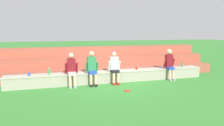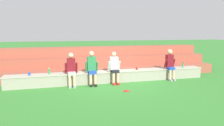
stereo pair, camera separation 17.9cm
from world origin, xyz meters
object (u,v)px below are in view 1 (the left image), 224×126
plastic_cup_middle (136,68)px  water_bottle_center_gap (49,72)px  person_left_of_center (92,67)px  plastic_cup_left_end (29,74)px  person_center (115,67)px  person_far_left (72,69)px  person_right_of_center (170,63)px  frisbee (127,91)px  water_bottle_mid_right (182,65)px

plastic_cup_middle → water_bottle_center_gap: bearing=-179.4°
person_left_of_center → plastic_cup_left_end: person_left_of_center is taller
person_center → plastic_cup_middle: 1.15m
water_bottle_center_gap → plastic_cup_left_end: bearing=-179.4°
person_far_left → person_right_of_center: 4.37m
plastic_cup_left_end → plastic_cup_middle: plastic_cup_left_end is taller
person_far_left → frisbee: (1.88, -1.25, -0.69)m
water_bottle_center_gap → person_left_of_center: bearing=-7.9°
person_far_left → person_left_of_center: (0.82, -0.01, 0.02)m
person_center → water_bottle_center_gap: (-2.62, 0.25, -0.09)m
person_center → person_right_of_center: (2.60, 0.00, 0.04)m
water_bottle_mid_right → water_bottle_center_gap: (-6.05, 0.02, -0.00)m
plastic_cup_left_end → person_right_of_center: bearing=-2.3°
water_bottle_mid_right → frisbee: 3.67m
person_right_of_center → person_center: bearing=-180.0°
person_left_of_center → person_center: size_ratio=1.04×
person_far_left → frisbee: person_far_left is taller
plastic_cup_left_end → person_far_left: bearing=-7.6°
person_left_of_center → plastic_cup_middle: bearing=7.5°
person_left_of_center → water_bottle_center_gap: (-1.68, 0.23, -0.12)m
person_left_of_center → person_right_of_center: (3.55, -0.01, 0.01)m
person_far_left → water_bottle_mid_right: 5.20m
person_right_of_center → water_bottle_mid_right: person_right_of_center is taller
person_left_of_center → plastic_cup_left_end: (-2.42, 0.23, -0.19)m
person_far_left → plastic_cup_left_end: bearing=172.4°
water_bottle_mid_right → plastic_cup_left_end: (-6.79, 0.01, -0.06)m
person_left_of_center → person_center: (0.95, -0.01, -0.03)m
person_left_of_center → plastic_cup_middle: (2.05, 0.27, -0.19)m
person_right_of_center → plastic_cup_left_end: 5.97m
person_right_of_center → water_bottle_mid_right: bearing=15.7°
person_far_left → water_bottle_mid_right: (5.19, 0.20, -0.10)m
water_bottle_center_gap → person_far_left: bearing=-14.5°
person_left_of_center → person_center: 0.95m
water_bottle_mid_right → plastic_cup_left_end: 6.79m
water_bottle_mid_right → plastic_cup_middle: bearing=178.7°
person_center → person_right_of_center: 2.60m
water_bottle_mid_right → water_bottle_center_gap: size_ratio=1.01×
person_left_of_center → person_center: bearing=-0.9°
plastic_cup_left_end → plastic_cup_middle: bearing=0.6°
water_bottle_center_gap → plastic_cup_left_end: (-0.74, -0.01, -0.06)m
plastic_cup_middle → person_left_of_center: bearing=-172.5°
water_bottle_mid_right → plastic_cup_middle: (-2.32, 0.05, -0.07)m
person_right_of_center → frisbee: 2.87m
person_left_of_center → water_bottle_center_gap: 1.70m
person_center → water_bottle_mid_right: 3.43m
person_far_left → plastic_cup_left_end: person_far_left is taller
water_bottle_center_gap → plastic_cup_left_end: size_ratio=2.21×
water_bottle_mid_right → water_bottle_center_gap: bearing=179.9°
person_far_left → frisbee: 2.36m
water_bottle_mid_right → plastic_cup_left_end: size_ratio=2.22×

